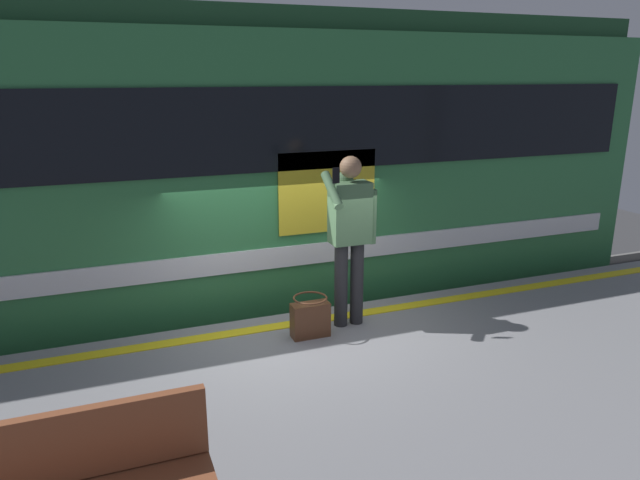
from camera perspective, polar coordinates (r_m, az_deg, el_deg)
The scene contains 7 objects.
ground_plane at distance 7.05m, azimuth -2.87°, elevation -15.54°, with size 23.59×23.59×0.00m, color #3D3D3F.
safety_line at distance 6.27m, azimuth -2.15°, elevation -8.12°, with size 13.42×0.16×0.01m, color yellow.
track_rail_near at distance 7.97m, azimuth -5.49°, elevation -10.96°, with size 17.81×0.08×0.16m, color slate.
track_rail_far at distance 9.24m, azimuth -7.91°, elevation -7.13°, with size 17.81×0.08×0.16m, color slate.
train_carriage at distance 7.66m, azimuth -20.95°, elevation 7.17°, with size 13.82×3.05×4.22m.
passenger at distance 5.93m, azimuth 2.92°, elevation 1.25°, with size 0.57×0.55×1.79m.
handbag at distance 5.90m, azimuth -0.96°, elevation -7.63°, with size 0.38×0.35×0.42m.
Camera 1 is at (1.83, 5.73, 3.69)m, focal length 32.69 mm.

